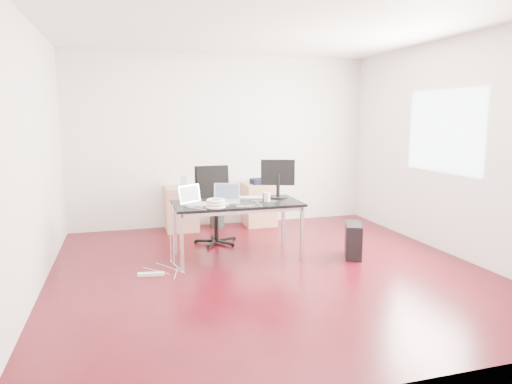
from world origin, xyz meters
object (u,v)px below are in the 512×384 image
object	(u,v)px
filing_cabinet_right	(259,204)
pc_tower	(353,240)
office_chair	(215,201)
desk	(237,206)
filing_cabinet_left	(181,209)

from	to	relation	value
filing_cabinet_right	pc_tower	world-z (taller)	filing_cabinet_right
filing_cabinet_right	pc_tower	size ratio (longest dim) A/B	1.56
pc_tower	office_chair	bearing A→B (deg)	167.57
desk	pc_tower	bearing A→B (deg)	-14.81
filing_cabinet_left	desk	bearing A→B (deg)	-73.22
desk	filing_cabinet_left	world-z (taller)	desk
filing_cabinet_left	pc_tower	world-z (taller)	filing_cabinet_left
office_chair	filing_cabinet_left	bearing A→B (deg)	112.49
office_chair	filing_cabinet_right	distance (m)	1.28
filing_cabinet_left	filing_cabinet_right	xyz separation A→B (m)	(1.30, 0.00, 0.00)
filing_cabinet_right	pc_tower	bearing A→B (deg)	-72.26
filing_cabinet_right	desk	bearing A→B (deg)	-115.46
desk	filing_cabinet_left	size ratio (longest dim) A/B	2.29
office_chair	filing_cabinet_left	size ratio (longest dim) A/B	1.54
office_chair	pc_tower	xyz separation A→B (m)	(1.58, -1.20, -0.39)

